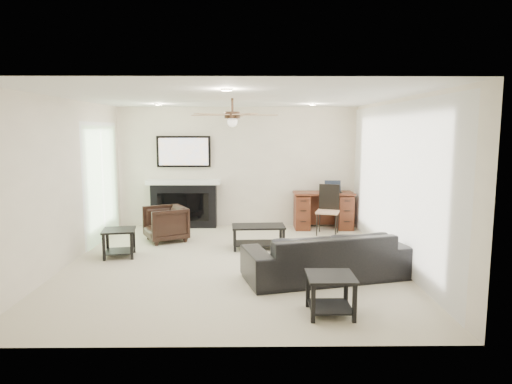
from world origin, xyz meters
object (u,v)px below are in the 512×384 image
armchair (165,224)px  sofa (326,255)px  desk (323,210)px  coffee_table (258,237)px  fireplace_unit (184,182)px

armchair → sofa: bearing=23.2°
desk → armchair: bearing=-161.7°
sofa → coffee_table: bearing=-74.9°
desk → fireplace_unit: bearing=176.7°
sofa → coffee_table: (-0.90, 1.60, -0.12)m
armchair → fireplace_unit: (0.17, 1.18, 0.63)m
sofa → coffee_table: size_ratio=2.47×
coffee_table → fireplace_unit: fireplace_unit is taller
armchair → fireplace_unit: 1.35m
armchair → desk: size_ratio=0.58×
armchair → fireplace_unit: fireplace_unit is taller
coffee_table → fireplace_unit: 2.43m
sofa → coffee_table: sofa is taller
armchair → desk: 3.22m
sofa → fireplace_unit: (-2.43, 3.33, 0.63)m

